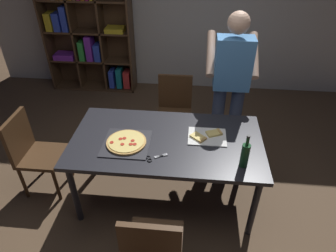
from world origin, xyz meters
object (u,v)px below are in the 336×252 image
at_px(chair_far_side, 174,107).
at_px(bookshelf, 87,29).
at_px(chair_near_camera, 153,247).
at_px(wine_bottle, 245,155).
at_px(chair_left_end, 32,150).
at_px(person_serving_pizza, 230,82).
at_px(dining_table, 166,145).
at_px(pepperoni_pizza_on_tray, 126,142).
at_px(kitchen_scissors, 153,158).

relative_size(chair_far_side, bookshelf, 0.46).
distance_m(chair_near_camera, wine_bottle, 1.03).
xyz_separation_m(chair_left_end, person_serving_pizza, (2.01, 0.75, 0.49)).
height_order(dining_table, person_serving_pizza, person_serving_pizza).
height_order(dining_table, pepperoni_pizza_on_tray, pepperoni_pizza_on_tray).
height_order(chair_near_camera, wine_bottle, wine_bottle).
relative_size(dining_table, bookshelf, 0.93).
distance_m(bookshelf, person_serving_pizza, 2.69).
bearing_deg(chair_near_camera, dining_table, 90.00).
distance_m(dining_table, kitchen_scissors, 0.30).
bearing_deg(pepperoni_pizza_on_tray, dining_table, 15.32).
xyz_separation_m(bookshelf, kitchen_scissors, (1.43, -2.66, -0.24)).
relative_size(chair_near_camera, bookshelf, 0.46).
xyz_separation_m(dining_table, chair_near_camera, (-0.00, -0.97, -0.17)).
xyz_separation_m(bookshelf, pepperoni_pizza_on_tray, (1.16, -2.48, -0.23)).
relative_size(bookshelf, person_serving_pizza, 1.11).
bearing_deg(chair_near_camera, person_serving_pizza, 70.09).
bearing_deg(pepperoni_pizza_on_tray, kitchen_scissors, -32.63).
xyz_separation_m(chair_far_side, pepperoni_pizza_on_tray, (-0.36, -1.07, 0.25)).
height_order(dining_table, kitchen_scissors, kitchen_scissors).
bearing_deg(wine_bottle, chair_left_end, 172.01).
bearing_deg(chair_near_camera, wine_bottle, 44.91).
bearing_deg(person_serving_pizza, pepperoni_pizza_on_tray, -139.26).
xyz_separation_m(wine_bottle, kitchen_scissors, (-0.77, 0.02, -0.11)).
xyz_separation_m(chair_near_camera, bookshelf, (-1.52, 3.35, 0.48)).
bearing_deg(chair_left_end, pepperoni_pizza_on_tray, -5.53).
xyz_separation_m(chair_near_camera, wine_bottle, (0.68, 0.68, 0.36)).
height_order(chair_left_end, kitchen_scissors, chair_left_end).
bearing_deg(person_serving_pizza, wine_bottle, -86.77).
relative_size(dining_table, chair_near_camera, 2.00).
bearing_deg(bookshelf, chair_left_end, -86.88).
height_order(chair_left_end, bookshelf, bookshelf).
bearing_deg(dining_table, chair_near_camera, -90.00).
relative_size(chair_far_side, wine_bottle, 2.85).
relative_size(chair_near_camera, chair_left_end, 1.00).
bearing_deg(kitchen_scissors, chair_far_side, 85.98).
relative_size(dining_table, pepperoni_pizza_on_tray, 4.21).
bearing_deg(chair_far_side, wine_bottle, -61.61).
bearing_deg(wine_bottle, kitchen_scissors, 178.86).
bearing_deg(chair_far_side, kitchen_scissors, -94.02).
xyz_separation_m(chair_near_camera, person_serving_pizza, (0.62, 1.72, 0.49)).
xyz_separation_m(bookshelf, person_serving_pizza, (2.14, -1.63, 0.00)).
bearing_deg(chair_left_end, wine_bottle, -7.99).
bearing_deg(chair_left_end, chair_near_camera, -34.91).
distance_m(wine_bottle, kitchen_scissors, 0.78).
xyz_separation_m(dining_table, person_serving_pizza, (0.62, 0.75, 0.32)).
bearing_deg(chair_left_end, kitchen_scissors, -11.94).
xyz_separation_m(dining_table, chair_far_side, (0.00, 0.97, -0.17)).
relative_size(bookshelf, pepperoni_pizza_on_tray, 4.56).
xyz_separation_m(pepperoni_pizza_on_tray, kitchen_scissors, (0.27, -0.18, -0.01)).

